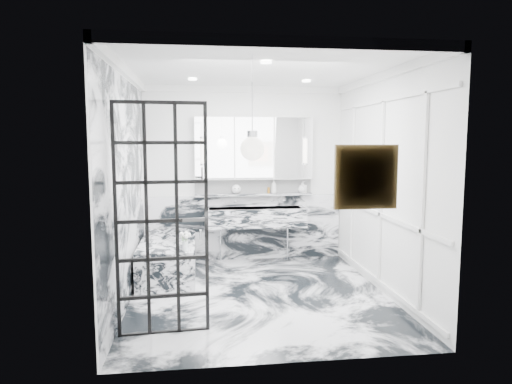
{
  "coord_description": "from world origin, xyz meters",
  "views": [
    {
      "loc": [
        -0.73,
        -5.55,
        1.96
      ],
      "look_at": [
        0.03,
        0.5,
        1.26
      ],
      "focal_mm": 32.0,
      "sensor_mm": 36.0,
      "label": 1
    }
  ],
  "objects": [
    {
      "name": "subway_tile",
      "position": [
        0.15,
        1.78,
        1.21
      ],
      "size": [
        1.9,
        0.03,
        0.23
      ],
      "primitive_type": "cube",
      "color": "white",
      "rests_on": "wall_back"
    },
    {
      "name": "artwork",
      "position": [
        0.71,
        -1.76,
        1.63
      ],
      "size": [
        0.46,
        0.04,
        0.46
      ],
      "primitive_type": "cube",
      "color": "#C54D14",
      "rests_on": "wall_front"
    },
    {
      "name": "ceiling",
      "position": [
        0.0,
        0.0,
        2.8
      ],
      "size": [
        3.6,
        3.6,
        0.0
      ],
      "primitive_type": "plane",
      "rotation": [
        3.14,
        0.0,
        0.0
      ],
      "color": "white",
      "rests_on": "wall_back"
    },
    {
      "name": "soap_bottle_b",
      "position": [
        0.96,
        1.71,
        1.19
      ],
      "size": [
        0.11,
        0.12,
        0.19
      ],
      "primitive_type": "imported",
      "rotation": [
        0.0,
        0.0,
        0.42
      ],
      "color": "#4C4C51",
      "rests_on": "ledge"
    },
    {
      "name": "face_pot",
      "position": [
        -0.14,
        1.71,
        1.17
      ],
      "size": [
        0.15,
        0.15,
        0.15
      ],
      "primitive_type": "sphere",
      "color": "white",
      "rests_on": "ledge"
    },
    {
      "name": "amber_bottle",
      "position": [
        0.39,
        1.71,
        1.14
      ],
      "size": [
        0.04,
        0.04,
        0.1
      ],
      "primitive_type": "cylinder",
      "color": "#8C5919",
      "rests_on": "ledge"
    },
    {
      "name": "soap_bottle_c",
      "position": [
        0.94,
        1.71,
        1.17
      ],
      "size": [
        0.16,
        0.16,
        0.17
      ],
      "primitive_type": "imported",
      "rotation": [
        0.0,
        0.0,
        0.25
      ],
      "color": "silver",
      "rests_on": "ledge"
    },
    {
      "name": "wall_front",
      "position": [
        0.0,
        -1.8,
        1.4
      ],
      "size": [
        3.6,
        0.0,
        3.6
      ],
      "primitive_type": "plane",
      "rotation": [
        -1.57,
        0.0,
        0.0
      ],
      "color": "white",
      "rests_on": "floor"
    },
    {
      "name": "pendant_light",
      "position": [
        -0.22,
        -1.21,
        1.87
      ],
      "size": [
        0.23,
        0.23,
        0.23
      ],
      "primitive_type": "sphere",
      "color": "white",
      "rests_on": "ceiling"
    },
    {
      "name": "ledge",
      "position": [
        0.15,
        1.72,
        1.07
      ],
      "size": [
        1.9,
        0.14,
        0.04
      ],
      "primitive_type": "cube",
      "color": "silver",
      "rests_on": "wall_back"
    },
    {
      "name": "wall_back",
      "position": [
        0.0,
        1.8,
        1.4
      ],
      "size": [
        3.6,
        0.0,
        3.6
      ],
      "primitive_type": "plane",
      "rotation": [
        1.57,
        0.0,
        0.0
      ],
      "color": "white",
      "rests_on": "floor"
    },
    {
      "name": "bathtub",
      "position": [
        -1.18,
        0.9,
        0.28
      ],
      "size": [
        0.75,
        1.65,
        0.55
      ],
      "primitive_type": "cube",
      "color": "silver",
      "rests_on": "floor"
    },
    {
      "name": "sconce_left",
      "position": [
        -0.67,
        1.63,
        1.78
      ],
      "size": [
        0.07,
        0.07,
        0.4
      ],
      "primitive_type": "cylinder",
      "color": "white",
      "rests_on": "mirror_cabinet"
    },
    {
      "name": "marble_clad_left",
      "position": [
        -1.59,
        0.0,
        1.34
      ],
      "size": [
        0.02,
        3.56,
        2.68
      ],
      "primitive_type": "cube",
      "color": "silver",
      "rests_on": "floor"
    },
    {
      "name": "wall_left",
      "position": [
        -1.6,
        0.0,
        1.4
      ],
      "size": [
        0.0,
        3.6,
        3.6
      ],
      "primitive_type": "plane",
      "rotation": [
        1.57,
        0.0,
        1.57
      ],
      "color": "white",
      "rests_on": "floor"
    },
    {
      "name": "flower_vase",
      "position": [
        -0.92,
        0.22,
        0.61
      ],
      "size": [
        0.08,
        0.08,
        0.12
      ],
      "primitive_type": "cylinder",
      "color": "silver",
      "rests_on": "bathtub"
    },
    {
      "name": "crittall_door",
      "position": [
        -1.1,
        -1.02,
        1.16
      ],
      "size": [
        0.88,
        0.1,
        2.31
      ],
      "primitive_type": null,
      "rotation": [
        0.0,
        0.0,
        0.07
      ],
      "color": "black",
      "rests_on": "floor"
    },
    {
      "name": "sconce_right",
      "position": [
        0.97,
        1.63,
        1.78
      ],
      "size": [
        0.07,
        0.07,
        0.4
      ],
      "primitive_type": "cylinder",
      "color": "white",
      "rests_on": "mirror_cabinet"
    },
    {
      "name": "floor",
      "position": [
        0.0,
        0.0,
        0.0
      ],
      "size": [
        3.6,
        3.6,
        0.0
      ],
      "primitive_type": "plane",
      "color": "silver",
      "rests_on": "ground"
    },
    {
      "name": "soap_bottle_a",
      "position": [
        0.47,
        1.71,
        1.2
      ],
      "size": [
        0.11,
        0.11,
        0.23
      ],
      "primitive_type": "imported",
      "rotation": [
        0.0,
        0.0,
        -0.24
      ],
      "color": "#8C5919",
      "rests_on": "ledge"
    },
    {
      "name": "wall_right",
      "position": [
        1.6,
        0.0,
        1.4
      ],
      "size": [
        0.0,
        3.6,
        3.6
      ],
      "primitive_type": "plane",
      "rotation": [
        1.57,
        0.0,
        -1.57
      ],
      "color": "white",
      "rests_on": "floor"
    },
    {
      "name": "trough_sink",
      "position": [
        0.15,
        1.55,
        0.73
      ],
      "size": [
        1.6,
        0.45,
        0.3
      ],
      "primitive_type": "cube",
      "color": "silver",
      "rests_on": "wall_back"
    },
    {
      "name": "panel_molding",
      "position": [
        1.58,
        0.0,
        1.3
      ],
      "size": [
        0.03,
        3.4,
        2.3
      ],
      "primitive_type": "cube",
      "color": "white",
      "rests_on": "floor"
    },
    {
      "name": "mirror_cabinet",
      "position": [
        0.15,
        1.73,
        1.82
      ],
      "size": [
        1.9,
        0.16,
        1.0
      ],
      "primitive_type": "cube",
      "color": "white",
      "rests_on": "wall_back"
    },
    {
      "name": "marble_clad_back",
      "position": [
        0.0,
        1.78,
        0.53
      ],
      "size": [
        3.18,
        0.05,
        1.05
      ],
      "primitive_type": "cube",
      "color": "silver",
      "rests_on": "floor"
    }
  ]
}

